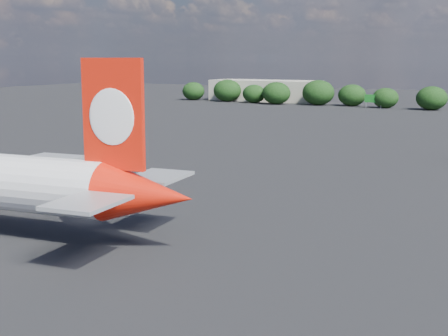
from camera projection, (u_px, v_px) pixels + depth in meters
The scene contains 3 objects.
ground at pixel (282, 163), 98.04m from camera, with size 500.00×500.00×0.00m, color black.
terminal_building at pixel (266, 91), 242.09m from camera, with size 42.00×16.00×8.00m.
highway_sign at pixel (374, 99), 206.06m from camera, with size 6.00×0.30×4.50m.
Camera 1 is at (38.70, -29.08, 16.25)m, focal length 50.00 mm.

